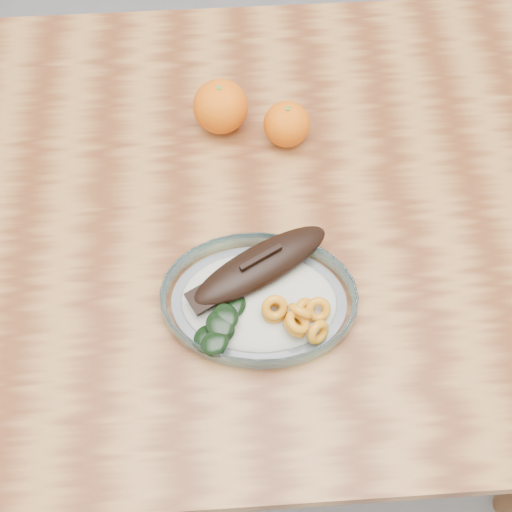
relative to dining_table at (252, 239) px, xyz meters
name	(u,v)px	position (x,y,z in m)	size (l,w,h in m)	color
ground	(254,372)	(0.00, 0.00, -0.65)	(3.00, 3.00, 0.00)	slate
dining_table	(252,239)	(0.00, 0.00, 0.00)	(1.20, 0.80, 0.75)	brown
plated_meal	(259,297)	(0.00, -0.15, 0.12)	(0.49, 0.49, 0.08)	white
orange_left	(220,107)	(-0.04, 0.15, 0.14)	(0.08, 0.08, 0.08)	#EC3904
orange_right	(287,124)	(0.06, 0.11, 0.13)	(0.07, 0.07, 0.07)	#EC3904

